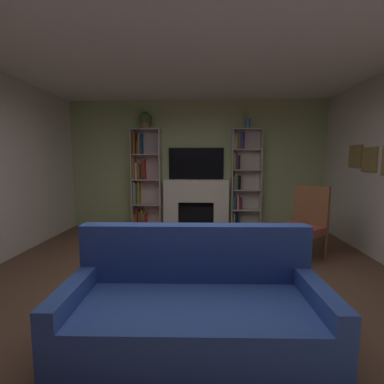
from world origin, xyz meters
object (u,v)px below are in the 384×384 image
(bookshelf_left, at_px, (143,180))
(coffee_table, at_px, (198,270))
(couch, at_px, (195,312))
(fireplace, at_px, (196,203))
(potted_plant, at_px, (146,120))
(tv, at_px, (196,163))
(vase_with_flowers, at_px, (248,122))
(armchair, at_px, (303,223))
(bookshelf_right, at_px, (242,180))

(bookshelf_left, distance_m, coffee_table, 3.39)
(couch, xyz_separation_m, coffee_table, (0.00, 0.74, 0.03))
(fireplace, relative_size, potted_plant, 4.26)
(tv, distance_m, bookshelf_left, 1.20)
(tv, height_order, vase_with_flowers, vase_with_flowers)
(potted_plant, bearing_deg, armchair, -30.75)
(armchair, bearing_deg, bookshelf_left, 149.43)
(bookshelf_left, height_order, bookshelf_right, same)
(bookshelf_left, distance_m, vase_with_flowers, 2.51)
(fireplace, bearing_deg, bookshelf_right, 1.76)
(armchair, bearing_deg, couch, -126.36)
(couch, bearing_deg, vase_with_flowers, 76.04)
(bookshelf_left, bearing_deg, potted_plant, -24.17)
(fireplace, distance_m, potted_plant, 2.04)
(tv, distance_m, vase_with_flowers, 1.37)
(fireplace, relative_size, tv, 1.27)
(bookshelf_left, bearing_deg, fireplace, -0.56)
(potted_plant, bearing_deg, bookshelf_right, 1.55)
(bookshelf_left, xyz_separation_m, armchair, (2.83, -1.67, -0.52))
(bookshelf_left, relative_size, armchair, 1.95)
(vase_with_flowers, bearing_deg, coffee_table, -107.18)
(tv, xyz_separation_m, bookshelf_right, (0.99, -0.06, -0.35))
(fireplace, xyz_separation_m, couch, (0.12, -3.79, -0.28))
(fireplace, distance_m, tv, 0.84)
(couch, bearing_deg, fireplace, 91.86)
(bookshelf_left, relative_size, coffee_table, 2.19)
(tv, relative_size, potted_plant, 3.36)
(fireplace, distance_m, bookshelf_right, 1.10)
(fireplace, xyz_separation_m, coffee_table, (0.12, -3.05, -0.25))
(couch, bearing_deg, coffee_table, 89.86)
(fireplace, bearing_deg, coffee_table, -87.65)
(potted_plant, xyz_separation_m, vase_with_flowers, (2.12, 0.00, -0.05))
(fireplace, distance_m, bookshelf_left, 1.24)
(tv, relative_size, couch, 0.58)
(tv, xyz_separation_m, bookshelf_left, (-1.14, -0.08, -0.35))
(fireplace, height_order, armchair, armchair)
(potted_plant, relative_size, armchair, 0.32)
(tv, height_order, bookshelf_right, bookshelf_right)
(couch, relative_size, coffee_table, 2.08)
(tv, bearing_deg, fireplace, -90.00)
(bookshelf_right, height_order, coffee_table, bookshelf_right)
(bookshelf_right, relative_size, couch, 1.06)
(potted_plant, distance_m, coffee_table, 3.81)
(armchair, height_order, coffee_table, armchair)
(tv, distance_m, bookshelf_right, 1.05)
(fireplace, height_order, couch, fireplace)
(tv, bearing_deg, bookshelf_right, -3.74)
(potted_plant, bearing_deg, tv, 6.46)
(bookshelf_right, bearing_deg, couch, -102.72)
(tv, xyz_separation_m, coffee_table, (0.12, -3.14, -1.09))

